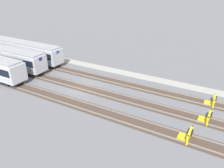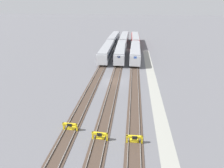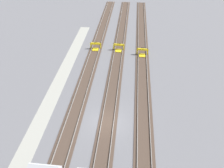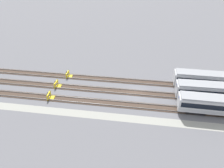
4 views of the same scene
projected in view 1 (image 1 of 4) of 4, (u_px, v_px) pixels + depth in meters
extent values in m
plane|color=slate|center=(82.00, 87.00, 32.64)|extent=(400.00, 400.00, 0.00)
cube|color=#9E9E93|center=(109.00, 70.00, 38.96)|extent=(54.00, 2.00, 0.01)
cube|color=#47382D|center=(97.00, 77.00, 35.95)|extent=(90.00, 2.23, 0.06)
cube|color=gray|center=(95.00, 78.00, 35.34)|extent=(90.00, 0.07, 0.15)
cube|color=gray|center=(100.00, 75.00, 36.47)|extent=(90.00, 0.07, 0.15)
cube|color=#47382D|center=(82.00, 87.00, 32.62)|extent=(90.00, 2.24, 0.06)
cube|color=gray|center=(79.00, 89.00, 32.01)|extent=(90.00, 0.07, 0.15)
cube|color=gray|center=(85.00, 85.00, 33.14)|extent=(90.00, 0.07, 0.15)
cube|color=#47382D|center=(63.00, 100.00, 29.30)|extent=(90.00, 2.23, 0.06)
cube|color=gray|center=(60.00, 101.00, 28.69)|extent=(90.00, 0.07, 0.15)
cube|color=gray|center=(67.00, 97.00, 29.81)|extent=(90.00, 0.07, 0.15)
cube|color=silver|center=(23.00, 50.00, 42.58)|extent=(18.02, 2.93, 2.70)
cube|color=black|center=(23.00, 48.00, 42.43)|extent=(17.30, 2.97, 1.08)
cube|color=#B2B5BA|center=(24.00, 54.00, 42.91)|extent=(17.66, 2.96, 0.54)
cube|color=#999BA0|center=(22.00, 42.00, 41.91)|extent=(17.48, 2.65, 0.30)
cube|color=blue|center=(58.00, 52.00, 38.16)|extent=(0.09, 0.70, 0.56)
cube|color=black|center=(7.00, 54.00, 45.80)|extent=(3.62, 2.27, 0.70)
cube|color=black|center=(46.00, 63.00, 40.85)|extent=(3.62, 2.27, 0.70)
cube|color=silver|center=(4.00, 56.00, 39.18)|extent=(18.06, 3.19, 2.70)
cube|color=black|center=(4.00, 55.00, 39.03)|extent=(17.34, 3.21, 1.08)
cube|color=#B2B5BA|center=(5.00, 60.00, 39.51)|extent=(17.70, 3.21, 0.54)
cube|color=#999BA0|center=(2.00, 48.00, 38.52)|extent=(17.51, 2.90, 0.30)
cube|color=blue|center=(40.00, 59.00, 34.97)|extent=(0.10, 0.70, 0.56)
cube|color=black|center=(28.00, 71.00, 37.58)|extent=(3.65, 2.32, 0.70)
cube|color=blue|center=(18.00, 68.00, 31.53)|extent=(0.08, 0.70, 0.56)
cube|color=black|center=(6.00, 80.00, 34.21)|extent=(3.61, 2.25, 0.70)
cube|color=yellow|center=(213.00, 104.00, 27.23)|extent=(0.19, 0.19, 1.15)
cube|color=yellow|center=(214.00, 98.00, 28.68)|extent=(0.19, 0.19, 1.15)
cube|color=yellow|center=(215.00, 98.00, 27.77)|extent=(0.33, 2.01, 0.30)
cube|color=yellow|center=(209.00, 103.00, 28.39)|extent=(1.15, 1.13, 0.18)
cube|color=black|center=(216.00, 98.00, 27.69)|extent=(0.15, 0.60, 0.44)
cube|color=yellow|center=(207.00, 122.00, 23.96)|extent=(0.19, 0.19, 1.15)
cube|color=yellow|center=(210.00, 114.00, 25.33)|extent=(0.19, 0.19, 1.15)
cube|color=yellow|center=(210.00, 114.00, 24.46)|extent=(0.33, 2.01, 0.30)
cube|color=yellow|center=(203.00, 120.00, 25.12)|extent=(1.15, 1.13, 0.18)
cube|color=black|center=(211.00, 115.00, 24.37)|extent=(0.15, 0.60, 0.44)
cube|color=yellow|center=(187.00, 141.00, 21.18)|extent=(0.18, 0.18, 1.15)
cube|color=yellow|center=(192.00, 130.00, 22.57)|extent=(0.18, 0.18, 1.15)
cube|color=yellow|center=(190.00, 132.00, 21.69)|extent=(0.29, 2.01, 0.30)
cube|color=yellow|center=(183.00, 137.00, 22.34)|extent=(1.13, 1.11, 0.18)
cube|color=black|center=(192.00, 133.00, 21.61)|extent=(0.14, 0.60, 0.44)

